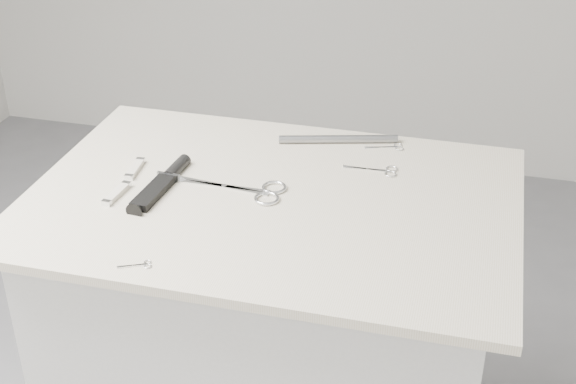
% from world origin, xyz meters
% --- Properties ---
extents(plinth, '(0.90, 0.60, 0.90)m').
position_xyz_m(plinth, '(0.00, 0.00, 0.45)').
color(plinth, silver).
rests_on(plinth, ground).
extents(display_board, '(1.00, 0.70, 0.02)m').
position_xyz_m(display_board, '(0.00, 0.00, 0.91)').
color(display_board, beige).
rests_on(display_board, plinth).
extents(large_shears, '(0.23, 0.10, 0.01)m').
position_xyz_m(large_shears, '(-0.04, 0.01, 0.92)').
color(large_shears, silver).
rests_on(large_shears, display_board).
extents(embroidery_scissors_a, '(0.12, 0.05, 0.00)m').
position_xyz_m(embroidery_scissors_a, '(0.20, 0.17, 0.92)').
color(embroidery_scissors_a, silver).
rests_on(embroidery_scissors_a, display_board).
extents(embroidery_scissors_b, '(0.09, 0.05, 0.00)m').
position_xyz_m(embroidery_scissors_b, '(0.20, 0.28, 0.92)').
color(embroidery_scissors_b, silver).
rests_on(embroidery_scissors_b, display_board).
extents(tiny_scissors, '(0.06, 0.04, 0.00)m').
position_xyz_m(tiny_scissors, '(-0.16, -0.30, 0.92)').
color(tiny_scissors, silver).
rests_on(tiny_scissors, display_board).
extents(sheathed_knife, '(0.05, 0.22, 0.03)m').
position_xyz_m(sheathed_knife, '(-0.23, -0.01, 0.93)').
color(sheathed_knife, black).
rests_on(sheathed_knife, display_board).
extents(pocket_knife_a, '(0.03, 0.09, 0.01)m').
position_xyz_m(pocket_knife_a, '(-0.32, 0.03, 0.93)').
color(pocket_knife_a, beige).
rests_on(pocket_knife_a, display_board).
extents(pocket_knife_b, '(0.03, 0.09, 0.01)m').
position_xyz_m(pocket_knife_b, '(-0.31, -0.08, 0.93)').
color(pocket_knife_b, beige).
rests_on(pocket_knife_b, display_board).
extents(metal_rail, '(0.27, 0.09, 0.02)m').
position_xyz_m(metal_rail, '(0.08, 0.28, 0.93)').
color(metal_rail, gray).
rests_on(metal_rail, display_board).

